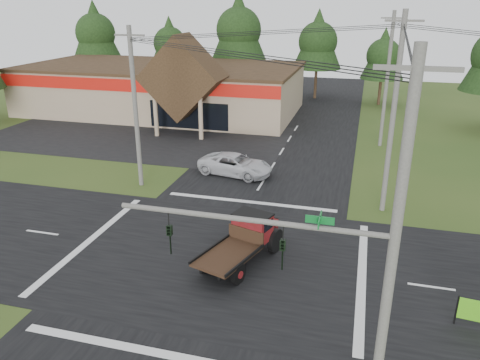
% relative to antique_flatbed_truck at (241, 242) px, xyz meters
% --- Properties ---
extents(ground, '(120.00, 120.00, 0.00)m').
position_rel_antique_flatbed_truck_xyz_m(ground, '(-1.30, 0.19, -1.12)').
color(ground, '#2D4819').
rests_on(ground, ground).
extents(road_ns, '(12.00, 120.00, 0.02)m').
position_rel_antique_flatbed_truck_xyz_m(road_ns, '(-1.30, 0.19, -1.11)').
color(road_ns, black).
rests_on(road_ns, ground).
extents(road_ew, '(120.00, 12.00, 0.02)m').
position_rel_antique_flatbed_truck_xyz_m(road_ew, '(-1.30, 0.19, -1.11)').
color(road_ew, black).
rests_on(road_ew, ground).
extents(parking_apron, '(28.00, 14.00, 0.02)m').
position_rel_antique_flatbed_truck_xyz_m(parking_apron, '(-15.30, 19.19, -1.10)').
color(parking_apron, black).
rests_on(parking_apron, ground).
extents(cvs_building, '(30.40, 18.20, 9.19)m').
position_rel_antique_flatbed_truck_xyz_m(cvs_building, '(-17.00, 29.75, 1.66)').
color(cvs_building, tan).
rests_on(cvs_building, ground).
extents(traffic_signal_mast, '(8.12, 0.24, 7.00)m').
position_rel_antique_flatbed_truck_xyz_m(traffic_signal_mast, '(4.52, -7.31, 3.31)').
color(traffic_signal_mast, '#595651').
rests_on(traffic_signal_mast, ground).
extents(utility_pole_nr, '(2.00, 0.30, 11.00)m').
position_rel_antique_flatbed_truck_xyz_m(utility_pole_nr, '(6.20, -7.31, 4.52)').
color(utility_pole_nr, '#595651').
rests_on(utility_pole_nr, ground).
extents(utility_pole_nw, '(2.00, 0.30, 10.50)m').
position_rel_antique_flatbed_truck_xyz_m(utility_pole_nw, '(-9.30, 8.19, 4.27)').
color(utility_pole_nw, '#595651').
rests_on(utility_pole_nw, ground).
extents(utility_pole_ne, '(2.00, 0.30, 11.50)m').
position_rel_antique_flatbed_truck_xyz_m(utility_pole_ne, '(6.70, 8.19, 4.77)').
color(utility_pole_ne, '#595651').
rests_on(utility_pole_ne, ground).
extents(utility_pole_n, '(2.00, 0.30, 11.20)m').
position_rel_antique_flatbed_truck_xyz_m(utility_pole_n, '(6.70, 22.19, 4.62)').
color(utility_pole_n, '#595651').
rests_on(utility_pole_n, ground).
extents(tree_row_a, '(6.72, 6.72, 12.12)m').
position_rel_antique_flatbed_truck_xyz_m(tree_row_a, '(-31.30, 40.19, 6.93)').
color(tree_row_a, '#332316').
rests_on(tree_row_a, ground).
extents(tree_row_b, '(5.60, 5.60, 10.10)m').
position_rel_antique_flatbed_truck_xyz_m(tree_row_b, '(-21.30, 42.19, 5.59)').
color(tree_row_b, '#332316').
rests_on(tree_row_b, ground).
extents(tree_row_c, '(7.28, 7.28, 13.13)m').
position_rel_antique_flatbed_truck_xyz_m(tree_row_c, '(-11.30, 41.19, 7.60)').
color(tree_row_c, '#332316').
rests_on(tree_row_c, ground).
extents(tree_row_d, '(6.16, 6.16, 11.11)m').
position_rel_antique_flatbed_truck_xyz_m(tree_row_d, '(-1.30, 42.19, 6.26)').
color(tree_row_d, '#332316').
rests_on(tree_row_d, ground).
extents(tree_row_e, '(5.04, 5.04, 9.09)m').
position_rel_antique_flatbed_truck_xyz_m(tree_row_e, '(6.70, 40.19, 4.92)').
color(tree_row_e, '#332316').
rests_on(tree_row_e, ground).
extents(antique_flatbed_truck, '(3.58, 5.71, 2.24)m').
position_rel_antique_flatbed_truck_xyz_m(antique_flatbed_truck, '(0.00, 0.00, 0.00)').
color(antique_flatbed_truck, '#54110C').
rests_on(antique_flatbed_truck, ground).
extents(white_pickup, '(5.77, 3.45, 1.50)m').
position_rel_antique_flatbed_truck_xyz_m(white_pickup, '(-3.58, 11.87, -0.37)').
color(white_pickup, silver).
rests_on(white_pickup, ground).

